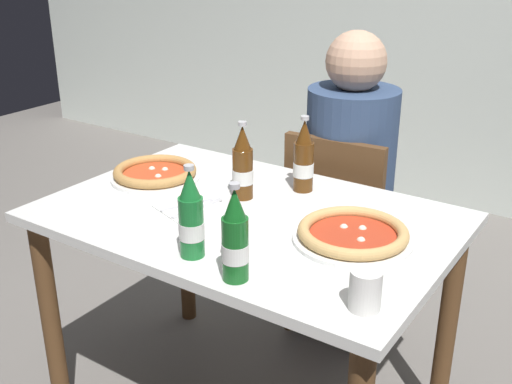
% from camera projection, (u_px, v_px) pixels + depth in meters
% --- Properties ---
extents(dining_table_main, '(1.20, 0.80, 0.75)m').
position_uv_depth(dining_table_main, '(247.00, 247.00, 1.89)').
color(dining_table_main, silver).
rests_on(dining_table_main, ground_plane).
extents(chair_behind_table, '(0.42, 0.42, 0.85)m').
position_uv_depth(chair_behind_table, '(342.00, 223.00, 2.41)').
color(chair_behind_table, brown).
rests_on(chair_behind_table, ground_plane).
extents(diner_seated, '(0.34, 0.34, 1.21)m').
position_uv_depth(diner_seated, '(348.00, 195.00, 2.41)').
color(diner_seated, '#2D3342').
rests_on(diner_seated, ground_plane).
extents(pizza_margherita_near, '(0.32, 0.32, 0.04)m').
position_uv_depth(pizza_margherita_near, '(353.00, 234.00, 1.67)').
color(pizza_margherita_near, white).
rests_on(pizza_margherita_near, dining_table_main).
extents(pizza_marinara_far, '(0.30, 0.30, 0.04)m').
position_uv_depth(pizza_marinara_far, '(155.00, 173.00, 2.10)').
color(pizza_marinara_far, white).
rests_on(pizza_marinara_far, dining_table_main).
extents(beer_bottle_left, '(0.07, 0.07, 0.25)m').
position_uv_depth(beer_bottle_left, '(191.00, 219.00, 1.57)').
color(beer_bottle_left, '#196B2D').
rests_on(beer_bottle_left, dining_table_main).
extents(beer_bottle_center, '(0.07, 0.07, 0.25)m').
position_uv_depth(beer_bottle_center, '(304.00, 160.00, 1.98)').
color(beer_bottle_center, '#512D0F').
rests_on(beer_bottle_center, dining_table_main).
extents(beer_bottle_right, '(0.07, 0.07, 0.25)m').
position_uv_depth(beer_bottle_right, '(235.00, 240.00, 1.46)').
color(beer_bottle_right, '#14591E').
rests_on(beer_bottle_right, dining_table_main).
extents(beer_bottle_extra, '(0.07, 0.07, 0.25)m').
position_uv_depth(beer_bottle_extra, '(243.00, 166.00, 1.92)').
color(beer_bottle_extra, '#512D0F').
rests_on(beer_bottle_extra, dining_table_main).
extents(napkin_with_cutlery, '(0.23, 0.23, 0.01)m').
position_uv_depth(napkin_with_cutlery, '(192.00, 208.00, 1.88)').
color(napkin_with_cutlery, white).
rests_on(napkin_with_cutlery, dining_table_main).
extents(paper_cup, '(0.07, 0.07, 0.09)m').
position_uv_depth(paper_cup, '(365.00, 290.00, 1.36)').
color(paper_cup, white).
rests_on(paper_cup, dining_table_main).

